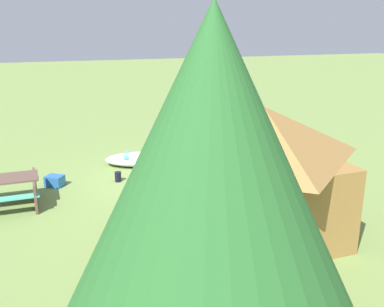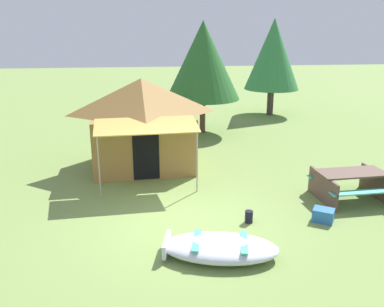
{
  "view_description": "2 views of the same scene",
  "coord_description": "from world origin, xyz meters",
  "views": [
    {
      "loc": [
        2.94,
        11.65,
        4.45
      ],
      "look_at": [
        -0.42,
        0.64,
        0.93
      ],
      "focal_mm": 41.12,
      "sensor_mm": 36.0,
      "label": 1
    },
    {
      "loc": [
        -0.84,
        -8.45,
        4.28
      ],
      "look_at": [
        0.43,
        1.64,
        1.13
      ],
      "focal_mm": 37.67,
      "sensor_mm": 36.0,
      "label": 2
    }
  ],
  "objects": [
    {
      "name": "cooler_box",
      "position": [
        3.24,
        -0.41,
        0.15
      ],
      "size": [
        0.58,
        0.55,
        0.3
      ],
      "primitive_type": "cube",
      "rotation": [
        0.0,
        0.0,
        2.56
      ],
      "color": "#2863AE",
      "rests_on": "ground_plane"
    },
    {
      "name": "beached_rowboat",
      "position": [
        0.56,
        -1.6,
        0.19
      ],
      "size": [
        2.49,
        1.61,
        0.36
      ],
      "color": "silver",
      "rests_on": "ground_plane"
    },
    {
      "name": "pine_tree_back_left",
      "position": [
        5.76,
        11.55,
        3.05
      ],
      "size": [
        2.76,
        2.76,
        4.8
      ],
      "color": "#453434",
      "rests_on": "ground_plane"
    },
    {
      "name": "ground_plane",
      "position": [
        0.0,
        0.0,
        0.0
      ],
      "size": [
        80.0,
        80.0,
        0.0
      ],
      "primitive_type": "plane",
      "color": "olive"
    },
    {
      "name": "canvas_cabin_tent",
      "position": [
        -0.84,
        4.02,
        1.47
      ],
      "size": [
        3.46,
        4.0,
        2.84
      ],
      "color": "olive",
      "rests_on": "ground_plane"
    },
    {
      "name": "picnic_table",
      "position": [
        4.47,
        0.72,
        0.48
      ],
      "size": [
        1.8,
        1.57,
        0.76
      ],
      "color": "brown",
      "rests_on": "ground_plane"
    },
    {
      "name": "pine_tree_back_right",
      "position": [
        1.71,
        8.23,
        3.04
      ],
      "size": [
        3.09,
        3.09,
        4.62
      ],
      "color": "brown",
      "rests_on": "ground_plane"
    },
    {
      "name": "fuel_can",
      "position": [
        1.51,
        -0.26,
        0.14
      ],
      "size": [
        0.24,
        0.24,
        0.29
      ],
      "primitive_type": "cylinder",
      "rotation": [
        0.0,
        0.0,
        3.56
      ],
      "color": "black",
      "rests_on": "ground_plane"
    }
  ]
}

